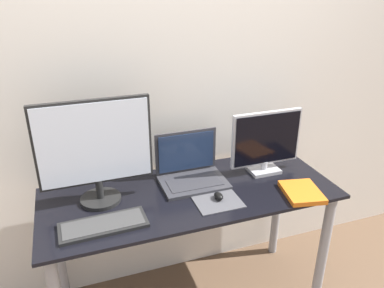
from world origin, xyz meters
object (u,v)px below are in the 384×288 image
(monitor_right, at_px, (266,142))
(mouse, at_px, (219,196))
(laptop, at_px, (190,170))
(keyboard, at_px, (103,225))
(monitor_left, at_px, (95,150))
(book, at_px, (302,192))

(monitor_right, relative_size, mouse, 6.24)
(mouse, bearing_deg, laptop, 105.46)
(laptop, bearing_deg, keyboard, -151.81)
(monitor_left, distance_m, monitor_right, 0.93)
(book, bearing_deg, monitor_left, 163.95)
(laptop, bearing_deg, mouse, -74.54)
(monitor_left, xyz_separation_m, book, (0.99, -0.28, -0.27))
(laptop, distance_m, book, 0.60)
(mouse, bearing_deg, monitor_left, 161.31)
(laptop, xyz_separation_m, mouse, (0.07, -0.24, -0.04))
(keyboard, xyz_separation_m, book, (1.00, -0.06, 0.00))
(monitor_left, relative_size, monitor_right, 1.31)
(laptop, bearing_deg, monitor_left, -174.25)
(monitor_left, bearing_deg, mouse, -18.69)
(monitor_right, xyz_separation_m, book, (0.06, -0.28, -0.18))
(monitor_right, bearing_deg, book, -77.47)
(laptop, relative_size, mouse, 5.32)
(book, bearing_deg, laptop, 145.89)
(mouse, bearing_deg, keyboard, -176.65)
(monitor_left, distance_m, book, 1.06)
(monitor_left, relative_size, laptop, 1.54)
(keyboard, bearing_deg, laptop, 28.19)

